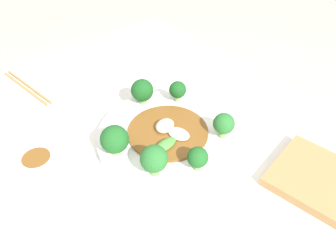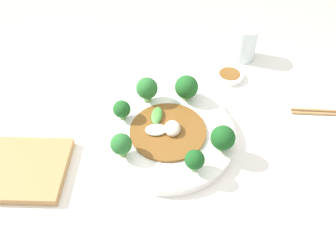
# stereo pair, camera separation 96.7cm
# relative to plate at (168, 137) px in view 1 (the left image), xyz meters

# --- Properties ---
(table) EXTENTS (1.13, 0.82, 0.72)m
(table) POSITION_rel_plate_xyz_m (0.03, -0.04, -0.37)
(table) COLOR silver
(table) RESTS_ON ground_plane
(plate) EXTENTS (0.31, 0.31, 0.02)m
(plate) POSITION_rel_plate_xyz_m (0.00, 0.00, 0.00)
(plate) COLOR white
(plate) RESTS_ON table
(broccoli_south) EXTENTS (0.06, 0.06, 0.07)m
(broccoli_south) POSITION_rel_plate_xyz_m (-0.02, -0.12, 0.05)
(broccoli_south) COLOR #89B76B
(broccoli_south) RESTS_ON plate
(broccoli_northeast) EXTENTS (0.05, 0.05, 0.06)m
(broccoli_northeast) POSITION_rel_plate_xyz_m (0.08, 0.08, 0.05)
(broccoli_northeast) COLOR #7AAD5B
(broccoli_northeast) RESTS_ON plate
(broccoli_west) EXTENTS (0.05, 0.05, 0.06)m
(broccoli_west) POSITION_rel_plate_xyz_m (-0.12, 0.02, 0.05)
(broccoli_west) COLOR #70A356
(broccoli_west) RESTS_ON plate
(broccoli_east) EXTENTS (0.04, 0.04, 0.05)m
(broccoli_east) POSITION_rel_plate_xyz_m (0.11, -0.02, 0.04)
(broccoli_east) COLOR #70A356
(broccoli_east) RESTS_ON plate
(broccoli_southeast) EXTENTS (0.05, 0.05, 0.07)m
(broccoli_southeast) POSITION_rel_plate_xyz_m (0.07, -0.09, 0.05)
(broccoli_southeast) COLOR #70A356
(broccoli_southeast) RESTS_ON plate
(broccoli_northwest) EXTENTS (0.04, 0.04, 0.05)m
(broccoli_northwest) POSITION_rel_plate_xyz_m (-0.07, 0.09, 0.04)
(broccoli_northwest) COLOR #89B76B
(broccoli_northwest) RESTS_ON plate
(stirfry_center) EXTENTS (0.18, 0.18, 0.03)m
(stirfry_center) POSITION_rel_plate_xyz_m (0.00, -0.00, 0.02)
(stirfry_center) COLOR brown
(stirfry_center) RESTS_ON plate
(chopsticks) EXTENTS (0.22, 0.05, 0.01)m
(chopsticks) POSITION_rel_plate_xyz_m (-0.40, -0.17, -0.01)
(chopsticks) COLOR #AD7F4C
(chopsticks) RESTS_ON table
(sauce_dish) EXTENTS (0.08, 0.08, 0.02)m
(sauce_dish) POSITION_rel_plate_xyz_m (-0.12, -0.25, -0.00)
(sauce_dish) COLOR white
(sauce_dish) RESTS_ON table
(cutting_board) EXTENTS (0.25, 0.20, 0.02)m
(cutting_board) POSITION_rel_plate_xyz_m (0.30, 0.16, -0.00)
(cutting_board) COLOR #AD7F4C
(cutting_board) RESTS_ON table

